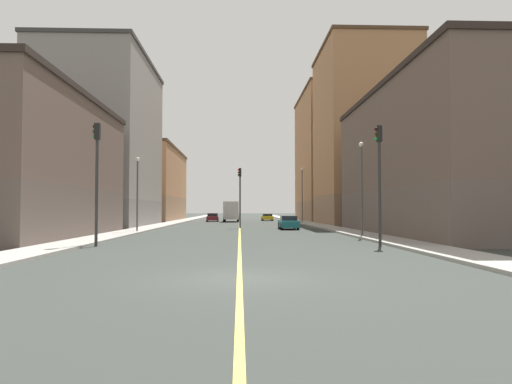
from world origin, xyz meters
The scene contains 20 objects.
ground_plane centered at (0.00, 0.00, 0.00)m, with size 400.00×400.00×0.00m, color #313632.
sidewalk_left centered at (9.53, 49.00, 0.07)m, with size 2.53×168.00×0.15m, color #9E9B93.
sidewalk_right centered at (-9.53, 49.00, 0.07)m, with size 2.53×168.00×0.15m, color #9E9B93.
lane_center_stripe centered at (0.00, 49.00, 0.01)m, with size 0.16×154.00×0.01m, color #E5D14C.
building_left_near centered at (16.31, 21.77, 5.88)m, with size 11.34×25.28×11.75m.
building_left_mid centered at (16.31, 45.67, 11.69)m, with size 11.34×15.21×23.36m.
building_left_far centered at (16.31, 64.95, 11.04)m, with size 11.34×20.63×22.06m.
building_right_corner centered at (-16.31, 19.18, 5.14)m, with size 11.34×20.12×10.27m.
building_right_midblock centered at (-16.31, 40.75, 9.92)m, with size 11.34×19.02×19.83m.
building_right_distant centered at (-16.31, 66.40, 6.24)m, with size 11.34×25.87×12.47m.
traffic_light_left_near centered at (7.85, 11.75, 4.31)m, with size 0.40×0.32×6.75m.
traffic_light_right_near centered at (-7.88, 11.75, 4.33)m, with size 0.40×0.32×6.79m.
traffic_light_median_far centered at (0.02, 35.42, 4.13)m, with size 0.40×0.32×6.43m.
street_lamp_left_near centered at (8.86, 19.24, 4.29)m, with size 0.36×0.36×6.79m.
street_lamp_right_near centered at (-8.86, 26.26, 4.08)m, with size 0.36×0.36×6.39m.
street_lamp_left_far centered at (8.86, 50.86, 4.82)m, with size 0.36×0.36×7.79m.
car_teal centered at (4.92, 32.42, 0.66)m, with size 1.82×4.41×1.37m.
car_yellow centered at (4.84, 66.52, 0.60)m, with size 1.95×4.44×1.20m.
car_maroon centered at (-4.39, 60.86, 0.66)m, with size 2.09×4.57×1.36m.
box_truck centered at (-1.34, 59.65, 1.67)m, with size 2.47×6.80×3.19m.
Camera 1 is at (0.00, -13.66, 2.06)m, focal length 32.14 mm.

